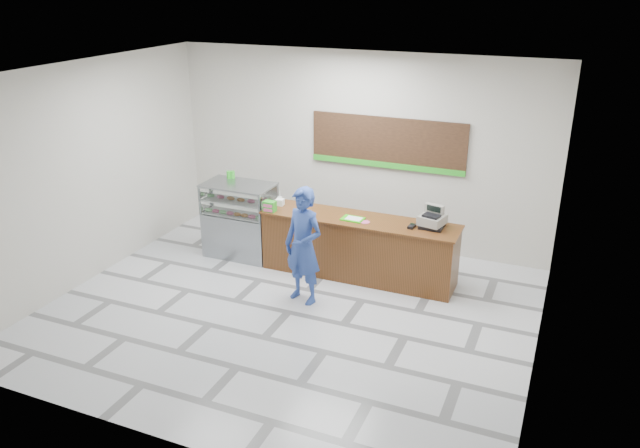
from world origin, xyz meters
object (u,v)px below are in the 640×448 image
at_px(cash_register, 432,219).
at_px(serving_tray, 353,219).
at_px(customer, 304,246).
at_px(display_case, 240,219).
at_px(sales_counter, 358,248).

bearing_deg(cash_register, serving_tray, -158.71).
distance_m(serving_tray, customer, 1.11).
relative_size(display_case, serving_tray, 3.66).
relative_size(sales_counter, cash_register, 7.28).
bearing_deg(display_case, cash_register, 1.64).
xyz_separation_m(sales_counter, cash_register, (1.17, 0.10, 0.64)).
bearing_deg(customer, cash_register, 51.70).
xyz_separation_m(display_case, serving_tray, (2.14, -0.08, 0.36)).
bearing_deg(serving_tray, display_case, -179.76).
distance_m(sales_counter, display_case, 2.23).
distance_m(cash_register, customer, 2.06).
bearing_deg(serving_tray, cash_register, 10.35).
xyz_separation_m(sales_counter, customer, (-0.49, -1.10, 0.39)).
bearing_deg(sales_counter, cash_register, 4.73).
bearing_deg(sales_counter, serving_tray, -135.72).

